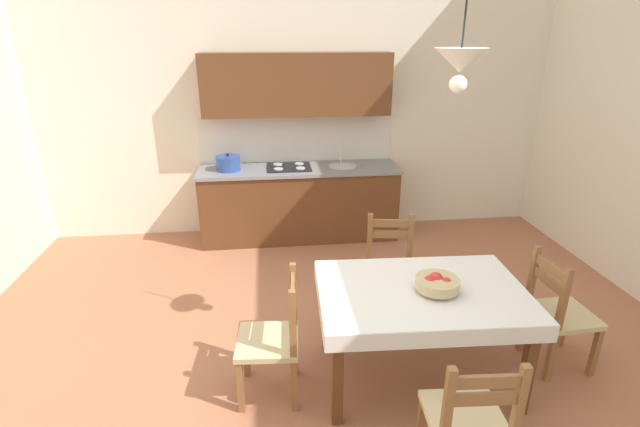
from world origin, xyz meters
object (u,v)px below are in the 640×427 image
Objects in this scene: dining_table at (421,304)px; kitchen_cabinetry at (298,170)px; dining_chair_tv_side at (274,340)px; fruit_bowl at (437,283)px; pendant_lamp at (460,62)px; dining_chair_kitchen_side at (390,271)px; dining_chair_camera_side at (468,423)px; dining_chair_window_side at (558,314)px.

kitchen_cabinetry is at bearing 103.75° from dining_table.
dining_chair_tv_side is 1.18m from fruit_bowl.
dining_chair_tv_side is 2.16m from pendant_lamp.
dining_chair_kitchen_side is (0.67, -1.87, -0.41)m from kitchen_cabinetry.
dining_chair_kitchen_side is at bearing 89.51° from dining_table.
dining_table is 1.59× the size of dining_chair_kitchen_side.
dining_chair_kitchen_side is at bearing 95.33° from fruit_bowl.
pendant_lamp reaches higher than kitchen_cabinetry.
kitchen_cabinetry reaches higher than dining_chair_camera_side.
pendant_lamp is (-0.94, 0.07, 1.80)m from dining_chair_window_side.
dining_chair_tv_side is (-2.13, -0.06, 0.00)m from dining_chair_window_side.
dining_table is at bearing 89.31° from dining_chair_camera_side.
fruit_bowl is 1.44m from pendant_lamp.
kitchen_cabinetry is at bearing 107.27° from pendant_lamp.
dining_chair_camera_side is 2.06m from pendant_lamp.
dining_chair_window_side is 3.10× the size of fruit_bowl.
pendant_lamp is at bearing 6.43° from dining_chair_tv_side.
fruit_bowl is at bearing -112.82° from pendant_lamp.
pendant_lamp is (1.18, 0.13, 1.80)m from dining_chair_tv_side.
kitchen_cabinetry is 2.79m from dining_table.
kitchen_cabinetry is 2.79m from dining_chair_tv_side.
kitchen_cabinetry is 2.57× the size of dining_chair_camera_side.
dining_chair_camera_side and dining_chair_window_side have the same top height.
dining_chair_tv_side reaches higher than fruit_bowl.
dining_chair_kitchen_side and dining_chair_window_side have the same top height.
pendant_lamp reaches higher than dining_table.
dining_table is 1.05m from dining_chair_tv_side.
fruit_bowl is (1.12, -0.00, 0.37)m from dining_chair_tv_side.
dining_chair_window_side is 2.13m from dining_chair_tv_side.
dining_chair_kitchen_side is 1.00× the size of dining_chair_camera_side.
pendant_lamp is at bearing 67.18° from fruit_bowl.
dining_chair_kitchen_side is at bearing 39.53° from dining_chair_tv_side.
dining_chair_window_side is (1.08, -0.80, 0.00)m from dining_chair_kitchen_side.
dining_table is at bearing 159.56° from fruit_bowl.
fruit_bowl is at bearing -0.25° from dining_chair_tv_side.
pendant_lamp reaches higher than dining_chair_tv_side.
pendant_lamp is (0.06, 0.14, 1.43)m from fruit_bowl.
pendant_lamp is at bearing 80.97° from dining_chair_camera_side.
dining_chair_camera_side is (0.65, -3.59, -0.41)m from kitchen_cabinetry.
dining_chair_kitchen_side is at bearing 143.59° from dining_chair_window_side.
dining_table is 0.86m from dining_chair_kitchen_side.
pendant_lamp is (0.14, -0.73, 1.80)m from dining_chair_kitchen_side.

